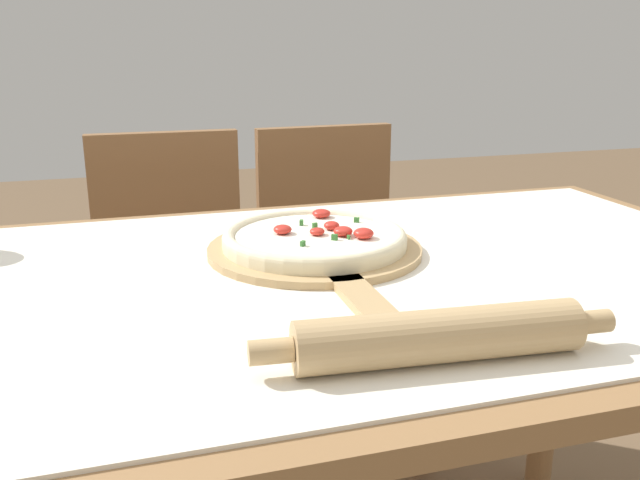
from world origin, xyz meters
The scene contains 7 objects.
dining_table centered at (0.00, 0.00, 0.67)m, with size 1.43×0.87×0.78m.
towel_cloth centered at (0.00, 0.00, 0.78)m, with size 1.35×0.79×0.00m.
pizza_peel centered at (-0.02, 0.07, 0.79)m, with size 0.34×0.51×0.01m.
pizza centered at (-0.02, 0.09, 0.81)m, with size 0.29×0.29×0.04m.
rolling_pin centered at (0.00, -0.31, 0.81)m, with size 0.40×0.08×0.06m.
chair_left centered at (-0.20, 0.78, 0.51)m, with size 0.40×0.40×0.89m.
chair_right centered at (0.23, 0.78, 0.51)m, with size 0.42×0.42×0.89m.
Camera 1 is at (-0.31, -0.89, 1.11)m, focal length 38.00 mm.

